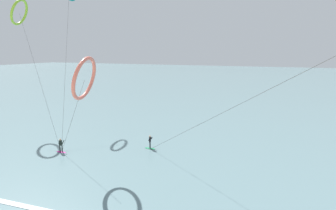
{
  "coord_description": "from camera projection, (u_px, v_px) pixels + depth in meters",
  "views": [
    {
      "loc": [
        9.75,
        -4.59,
        11.9
      ],
      "look_at": [
        0.0,
        20.39,
        6.29
      ],
      "focal_mm": 27.83,
      "sensor_mm": 36.0,
      "label": 1
    }
  ],
  "objects": [
    {
      "name": "sea_water",
      "position": [
        244.0,
        80.0,
        106.18
      ],
      "size": [
        400.0,
        200.0,
        0.08
      ],
      "primitive_type": "cube",
      "color": "slate",
      "rests_on": "ground"
    },
    {
      "name": "wave_crest_mid",
      "position": [
        9.0,
        203.0,
        20.58
      ],
      "size": [
        15.04,
        1.55,
        0.12
      ],
      "primitive_type": "cube",
      "rotation": [
        0.0,
        0.0,
        0.07
      ],
      "color": "white",
      "rests_on": "ground"
    },
    {
      "name": "kite_coral",
      "position": [
        84.0,
        79.0,
        24.68
      ],
      "size": [
        7.23,
        4.67,
        11.44
      ],
      "rotation": [
        0.0,
        0.0,
        4.94
      ],
      "color": "#EA7260",
      "rests_on": "ground"
    },
    {
      "name": "kite_lime",
      "position": [
        19.0,
        12.0,
        39.55
      ],
      "size": [
        15.52,
        10.35,
        19.62
      ],
      "rotation": [
        0.0,
        0.0,
        5.09
      ],
      "color": "#8CC62D",
      "rests_on": "ground"
    },
    {
      "name": "surfer_emerald",
      "position": [
        150.0,
        143.0,
        31.89
      ],
      "size": [
        1.4,
        0.67,
        1.7
      ],
      "rotation": [
        0.0,
        0.0,
        1.92
      ],
      "color": "#199351",
      "rests_on": "ground"
    },
    {
      "name": "surfer_magenta",
      "position": [
        61.0,
        146.0,
        30.73
      ],
      "size": [
        1.4,
        0.63,
        1.7
      ],
      "rotation": [
        0.0,
        0.0,
        3.39
      ],
      "color": "#CC288E",
      "rests_on": "ground"
    }
  ]
}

